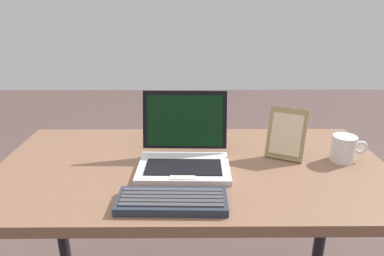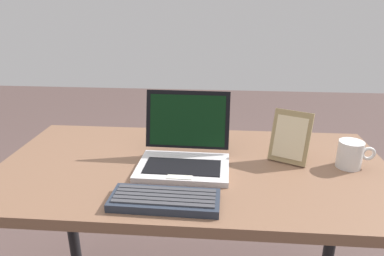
% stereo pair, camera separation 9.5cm
% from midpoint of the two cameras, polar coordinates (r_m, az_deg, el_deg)
% --- Properties ---
extents(desk, '(1.35, 0.69, 0.75)m').
position_cam_midpoint_polar(desk, '(1.25, -2.11, -9.89)').
color(desk, brown).
rests_on(desk, ground).
extents(laptop_front, '(0.31, 0.28, 0.23)m').
position_cam_midpoint_polar(laptop_front, '(1.19, -3.60, -4.01)').
color(laptop_front, '#BCB8BA').
rests_on(laptop_front, desk).
extents(external_keyboard, '(0.31, 0.13, 0.03)m').
position_cam_midpoint_polar(external_keyboard, '(0.99, -6.11, -11.90)').
color(external_keyboard, '#232A37').
rests_on(external_keyboard, desk).
extents(photo_frame, '(0.15, 0.11, 0.18)m').
position_cam_midpoint_polar(photo_frame, '(1.26, 13.23, -1.02)').
color(photo_frame, olive).
rests_on(photo_frame, desk).
extents(coffee_mug, '(0.13, 0.08, 0.09)m').
position_cam_midpoint_polar(coffee_mug, '(1.31, 21.86, -3.19)').
color(coffee_mug, silver).
rests_on(coffee_mug, desk).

